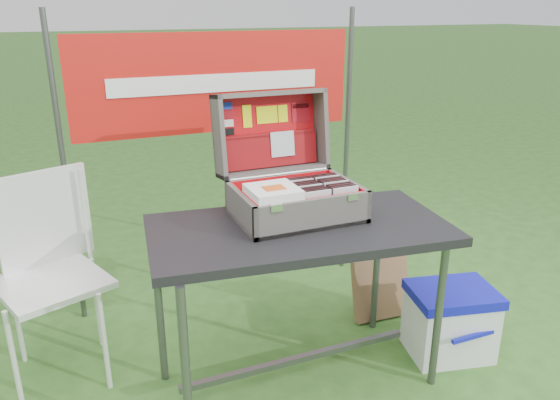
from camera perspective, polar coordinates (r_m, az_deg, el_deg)
name	(u,v)px	position (r m, az deg, el deg)	size (l,w,h in m)	color
ground	(295,395)	(2.69, 1.54, -19.73)	(80.00, 80.00, 0.00)	#326122
table	(298,307)	(2.55, 1.92, -11.12)	(1.29, 0.65, 0.81)	black
table_top	(299,230)	(2.37, 2.02, -3.13)	(1.29, 0.65, 0.04)	black
table_leg_fl	(186,376)	(2.20, -9.78, -17.70)	(0.04, 0.04, 0.77)	#59595B
table_leg_fr	(439,313)	(2.64, 16.26, -11.25)	(0.04, 0.04, 0.77)	#59595B
table_leg_bl	(159,309)	(2.63, -12.49, -11.05)	(0.04, 0.04, 0.77)	#59595B
table_leg_br	(377,265)	(3.01, 10.07, -6.70)	(0.04, 0.04, 0.77)	#59595B
table_brace	(298,359)	(2.70, 1.85, -16.29)	(1.14, 0.03, 0.03)	#59595B
suitcase	(291,158)	(2.43, 1.17, 4.40)	(0.54, 0.55, 0.52)	#615E59
suitcase_base_bottom	(296,215)	(2.46, 1.69, -1.54)	(0.54, 0.39, 0.02)	#615E59
suitcase_base_wall_front	(314,216)	(2.28, 3.61, -1.63)	(0.54, 0.02, 0.15)	#615E59
suitcase_base_wall_back	(280,190)	(2.59, 0.04, 1.09)	(0.54, 0.02, 0.15)	#615E59
suitcase_base_wall_left	(241,210)	(2.35, -4.12, -1.02)	(0.02, 0.39, 0.15)	#615E59
suitcase_base_wall_right	(348,194)	(2.55, 7.07, 0.59)	(0.02, 0.39, 0.15)	#615E59
suitcase_liner_floor	(296,212)	(2.45, 1.70, -1.25)	(0.50, 0.35, 0.01)	red
suitcase_latch_left	(277,208)	(2.18, -0.36, -0.84)	(0.05, 0.01, 0.03)	silver
suitcase_latch_right	(353,197)	(2.33, 7.62, 0.34)	(0.05, 0.01, 0.03)	silver
suitcase_hinge	(280,174)	(2.58, -0.05, 2.69)	(0.02, 0.02, 0.49)	silver
suitcase_lid_back	(267,132)	(2.68, -1.40, 7.14)	(0.54, 0.39, 0.02)	#615E59
suitcase_lid_rim_far	(269,93)	(2.62, -1.15, 11.07)	(0.54, 0.02, 0.15)	#615E59
suitcase_lid_rim_near	(274,170)	(2.65, -0.66, 3.12)	(0.54, 0.02, 0.15)	#615E59
suitcase_lid_rim_left	(219,137)	(2.54, -6.41, 6.53)	(0.02, 0.39, 0.15)	#615E59
suitcase_lid_rim_right	(320,128)	(2.73, 4.23, 7.52)	(0.02, 0.39, 0.15)	#615E59
suitcase_lid_liner	(268,132)	(2.67, -1.29, 7.13)	(0.50, 0.34, 0.01)	red
suitcase_liner_wall_front	(313,212)	(2.29, 3.46, -1.27)	(0.50, 0.01, 0.12)	red
suitcase_liner_wall_back	(282,188)	(2.58, 0.16, 1.23)	(0.50, 0.01, 0.12)	red
suitcase_liner_wall_left	(244,207)	(2.35, -3.81, -0.73)	(0.01, 0.35, 0.12)	red
suitcase_liner_wall_right	(345,193)	(2.54, 6.81, 0.78)	(0.01, 0.35, 0.12)	red
suitcase_lid_pocket	(270,151)	(2.66, -1.02, 5.17)	(0.48, 0.16, 0.03)	maroon
suitcase_pocket_edge	(270,135)	(2.65, -1.08, 6.83)	(0.47, 0.02, 0.02)	maroon
suitcase_pocket_cd	(282,144)	(2.66, 0.25, 5.89)	(0.12, 0.12, 0.01)	silver
lid_sticker_cc_a	(227,106)	(2.59, -5.59, 9.75)	(0.05, 0.03, 0.00)	#1933B2
lid_sticker_cc_b	(227,115)	(2.59, -5.52, 8.87)	(0.05, 0.03, 0.00)	#A10D17
lid_sticker_cc_c	(228,123)	(2.60, -5.45, 7.99)	(0.05, 0.03, 0.00)	white
lid_sticker_cc_d	(229,132)	(2.60, -5.38, 7.11)	(0.05, 0.03, 0.00)	black
lid_card_neon_tall	(247,116)	(2.63, -3.45, 8.72)	(0.04, 0.11, 0.00)	#DCE70E
lid_card_neon_main	(267,115)	(2.66, -1.35, 8.90)	(0.11, 0.08, 0.00)	#DCE70E
lid_card_neon_small	(283,114)	(2.69, 0.30, 9.02)	(0.05, 0.08, 0.00)	#DCE70E
lid_sticker_band	(301,112)	(2.73, 2.20, 9.16)	(0.10, 0.10, 0.00)	#A10D17
lid_sticker_band_bar	(301,106)	(2.73, 2.17, 9.79)	(0.09, 0.02, 0.00)	black
cd_left_0	(318,206)	(2.32, 3.99, -0.67)	(0.12, 0.01, 0.14)	silver
cd_left_1	(316,205)	(2.33, 3.75, -0.51)	(0.12, 0.01, 0.14)	black
cd_left_2	(314,203)	(2.35, 3.52, -0.34)	(0.12, 0.01, 0.14)	black
cd_left_3	(311,202)	(2.37, 3.30, -0.18)	(0.12, 0.01, 0.14)	black
cd_left_4	(309,200)	(2.39, 3.07, -0.02)	(0.12, 0.01, 0.14)	silver
cd_left_5	(307,199)	(2.41, 2.85, 0.14)	(0.12, 0.01, 0.14)	black
cd_left_6	(305,197)	(2.42, 2.64, 0.30)	(0.12, 0.01, 0.14)	black
cd_left_7	(303,196)	(2.44, 2.43, 0.45)	(0.12, 0.01, 0.14)	black
cd_left_8	(301,194)	(2.46, 2.22, 0.60)	(0.12, 0.01, 0.14)	silver
cd_left_9	(299,193)	(2.48, 2.01, 0.75)	(0.12, 0.01, 0.14)	black
cd_left_10	(297,191)	(2.50, 1.80, 0.90)	(0.12, 0.01, 0.14)	black
cd_right_0	(345,202)	(2.37, 6.82, -0.25)	(0.12, 0.01, 0.14)	silver
cd_right_1	(343,201)	(2.39, 6.57, -0.09)	(0.12, 0.01, 0.14)	black
cd_right_2	(340,199)	(2.41, 6.32, 0.07)	(0.12, 0.01, 0.14)	black
cd_right_3	(338,198)	(2.43, 6.08, 0.23)	(0.12, 0.01, 0.14)	black
cd_right_4	(336,196)	(2.45, 5.85, 0.38)	(0.12, 0.01, 0.14)	silver
cd_right_5	(333,195)	(2.46, 5.61, 0.54)	(0.12, 0.01, 0.14)	black
cd_right_6	(331,193)	(2.48, 5.38, 0.69)	(0.12, 0.01, 0.14)	black
cd_right_7	(329,192)	(2.50, 5.15, 0.83)	(0.12, 0.01, 0.14)	black
cd_right_8	(327,191)	(2.52, 4.93, 0.98)	(0.12, 0.01, 0.14)	silver
cd_right_9	(325,189)	(2.53, 4.71, 1.12)	(0.12, 0.01, 0.14)	black
cd_right_10	(323,188)	(2.55, 4.49, 1.26)	(0.12, 0.01, 0.14)	black
songbook_0	(273,195)	(2.30, -0.73, 0.55)	(0.20, 0.20, 0.01)	white
songbook_1	(273,194)	(2.29, -0.73, 0.67)	(0.20, 0.20, 0.01)	white
songbook_2	(273,192)	(2.29, -0.73, 0.79)	(0.20, 0.20, 0.01)	white
songbook_3	(273,191)	(2.29, -0.73, 0.91)	(0.20, 0.20, 0.01)	white
songbook_4	(273,190)	(2.29, -0.73, 1.03)	(0.20, 0.20, 0.01)	white
songbook_5	(273,189)	(2.29, -0.73, 1.15)	(0.20, 0.20, 0.01)	white
songbook_6	(273,188)	(2.29, -0.73, 1.26)	(0.20, 0.20, 0.01)	white
songbook_graphic	(274,188)	(2.28, -0.64, 1.29)	(0.09, 0.07, 0.00)	#D85919
cooler	(450,321)	(2.98, 17.33, -12.02)	(0.42, 0.32, 0.37)	white
cooler_body	(449,326)	(3.00, 17.29, -12.42)	(0.40, 0.30, 0.32)	white
cooler_lid	(453,294)	(2.91, 17.65, -9.33)	(0.42, 0.32, 0.05)	#1316BC
cooler_handle	(473,336)	(2.87, 19.54, -13.28)	(0.25, 0.02, 0.02)	#1316BC
chair	(52,285)	(2.76, -22.71, -8.20)	(0.44, 0.49, 0.98)	silver
chair_seat	(52,283)	(2.75, -22.74, -8.00)	(0.44, 0.44, 0.03)	silver
chair_backrest	(44,218)	(2.85, -23.47, -1.75)	(0.44, 0.03, 0.47)	silver
chair_leg_fl	(14,362)	(2.73, -26.03, -14.93)	(0.02, 0.02, 0.50)	silver
chair_leg_fr	(105,342)	(2.71, -17.86, -13.94)	(0.02, 0.02, 0.50)	silver
chair_leg_bl	(17,318)	(3.05, -25.78, -11.05)	(0.02, 0.02, 0.50)	silver
chair_leg_br	(97,303)	(3.04, -18.59, -10.15)	(0.02, 0.02, 0.50)	silver
chair_upright_left	(0,226)	(2.87, -27.18, -2.44)	(0.02, 0.02, 0.47)	silver
chair_upright_right	(85,215)	(2.86, -19.67, -1.46)	(0.02, 0.02, 0.47)	silver
cardboard_box	(381,288)	(3.22, 10.46, -9.02)	(0.34, 0.05, 0.35)	#906243
banner_post_left	(65,177)	(3.11, -21.52, 2.28)	(0.03, 0.03, 1.70)	#59595B
banner_post_right	(346,146)	(3.55, 6.96, 5.57)	(0.03, 0.03, 1.70)	#59595B
banner	(217,83)	(3.13, -6.60, 12.08)	(1.60, 0.01, 0.55)	red
banner_text	(218,83)	(3.12, -6.54, 12.05)	(1.20, 0.00, 0.10)	white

